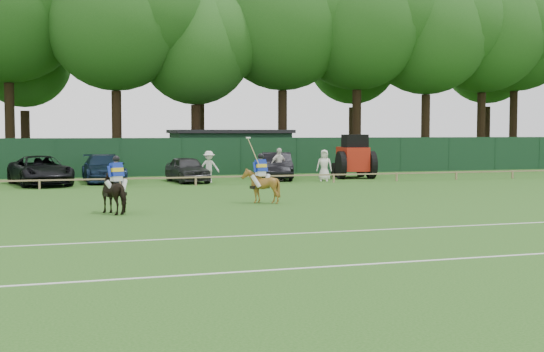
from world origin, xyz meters
name	(u,v)px	position (x,y,z in m)	size (l,w,h in m)	color
ground	(287,229)	(0.00, 0.00, 0.00)	(160.00, 160.00, 0.00)	#1E4C14
horse_dark	(117,193)	(-4.40, 5.74, 0.73)	(0.78, 1.72, 1.45)	black
horse_chestnut	(261,186)	(1.55, 7.77, 0.71)	(1.14, 1.28, 1.41)	brown
suv_black	(40,171)	(-6.94, 20.93, 0.80)	(2.64, 5.73, 1.59)	black
sedan_navy	(104,168)	(-3.49, 22.22, 0.79)	(2.23, 5.47, 1.59)	#112238
hatch_grey	(187,169)	(1.09, 20.81, 0.74)	(1.76, 4.37, 1.49)	#2E2E30
estate_black	(277,166)	(6.74, 21.57, 0.82)	(1.73, 4.97, 1.64)	black
spectator_left	(209,167)	(2.19, 20.01, 0.91)	(1.17, 0.67, 1.81)	silver
spectator_mid	(279,165)	(6.42, 20.18, 0.97)	(1.14, 0.47, 1.94)	white
spectator_right	(324,165)	(8.95, 19.31, 0.92)	(0.90, 0.59, 1.84)	white
rider_dark	(117,174)	(-4.39, 5.73, 1.41)	(0.89, 0.59, 1.41)	silver
rider_chestnut	(261,169)	(1.55, 7.75, 1.38)	(0.97, 0.51, 2.05)	silver
pitch_lines	(332,247)	(0.00, -3.50, 0.01)	(60.00, 5.10, 0.01)	silver
pitch_rail	(177,178)	(0.00, 18.00, 0.45)	(62.10, 0.10, 0.50)	#997F5B
perimeter_fence	(152,157)	(0.00, 27.00, 1.25)	(92.08, 0.08, 2.50)	#14351E
utility_shed	(230,151)	(6.00, 30.00, 1.54)	(8.40, 4.40, 3.04)	#14331E
tree_row	(163,170)	(2.00, 35.00, 0.00)	(96.00, 12.00, 21.00)	#26561C
tractor	(353,157)	(11.72, 21.32, 1.29)	(2.62, 3.53, 2.73)	red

